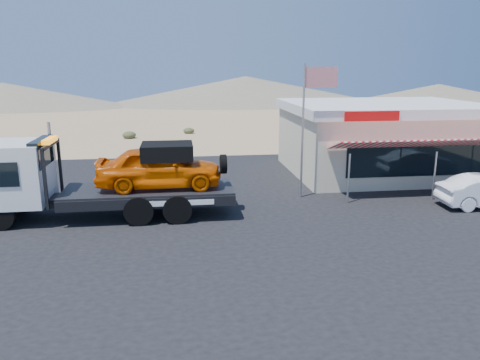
# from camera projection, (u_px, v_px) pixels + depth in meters

# --- Properties ---
(ground) EXTENTS (120.00, 120.00, 0.00)m
(ground) POSITION_uv_depth(u_px,v_px,m) (205.00, 237.00, 16.64)
(ground) COLOR #A1805C
(ground) RESTS_ON ground
(asphalt_lot) EXTENTS (32.00, 24.00, 0.02)m
(asphalt_lot) POSITION_uv_depth(u_px,v_px,m) (248.00, 209.00, 19.78)
(asphalt_lot) COLOR black
(asphalt_lot) RESTS_ON ground
(tow_truck) EXTENTS (9.62, 2.85, 3.22)m
(tow_truck) POSITION_uv_depth(u_px,v_px,m) (102.00, 175.00, 18.43)
(tow_truck) COLOR black
(tow_truck) RESTS_ON asphalt_lot
(jerky_store) EXTENTS (10.40, 9.97, 3.90)m
(jerky_store) POSITION_uv_depth(u_px,v_px,m) (382.00, 138.00, 26.16)
(jerky_store) COLOR beige
(jerky_store) RESTS_ON asphalt_lot
(flagpole) EXTENTS (1.55, 0.10, 6.00)m
(flagpole) POSITION_uv_depth(u_px,v_px,m) (308.00, 116.00, 20.70)
(flagpole) COLOR #99999E
(flagpole) RESTS_ON asphalt_lot
(distant_hills) EXTENTS (126.00, 48.00, 4.20)m
(distant_hills) POSITION_uv_depth(u_px,v_px,m) (114.00, 93.00, 67.96)
(distant_hills) COLOR #726B59
(distant_hills) RESTS_ON ground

